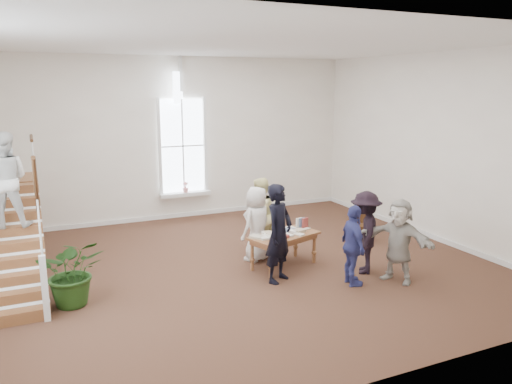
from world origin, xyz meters
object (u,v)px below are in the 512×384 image
police_officer (279,233)px  side_chair (364,222)px  person_yellow (260,215)px  woman_cluster_a (353,246)px  floor_plant (73,271)px  elderly_woman (257,224)px  library_table (283,238)px  woman_cluster_b (365,232)px  woman_cluster_c (399,241)px

police_officer → side_chair: 3.36m
person_yellow → side_chair: 2.67m
person_yellow → woman_cluster_a: 2.62m
police_officer → floor_plant: bearing=138.6°
woman_cluster_a → floor_plant: bearing=88.2°
police_officer → elderly_woman: police_officer is taller
police_officer → side_chair: size_ratio=2.17×
police_officer → side_chair: (3.02, 1.41, -0.47)m
library_table → woman_cluster_b: woman_cluster_b is taller
elderly_woman → person_yellow: (0.30, 0.50, 0.04)m
police_officer → woman_cluster_b: police_officer is taller
woman_cluster_b → woman_cluster_c: bearing=61.4°
woman_cluster_a → woman_cluster_b: bearing=-40.8°
person_yellow → side_chair: size_ratio=1.93×
woman_cluster_a → woman_cluster_c: bearing=-90.2°
woman_cluster_b → floor_plant: bearing=-61.4°
police_officer → floor_plant: (-3.69, 0.48, -0.35)m
elderly_woman → woman_cluster_a: bearing=90.0°
side_chair → police_officer: bearing=-140.3°
woman_cluster_b → floor_plant: 5.54m
woman_cluster_c → floor_plant: 5.95m
woman_cluster_c → woman_cluster_a: bearing=-127.1°
police_officer → woman_cluster_c: (2.08, -0.95, -0.14)m
person_yellow → side_chair: bearing=139.2°
elderly_woman → floor_plant: elderly_woman is taller
side_chair → woman_cluster_b: bearing=-111.3°
police_officer → side_chair: police_officer is taller
elderly_woman → person_yellow: bearing=-149.4°
woman_cluster_a → side_chair: (1.84, 2.16, -0.29)m
woman_cluster_b → floor_plant: (-5.48, 0.78, -0.23)m
police_officer → person_yellow: police_officer is taller
woman_cluster_a → police_officer: bearing=70.0°
woman_cluster_a → person_yellow: bearing=29.7°
woman_cluster_c → library_table: bearing=-158.7°
police_officer → elderly_woman: bearing=51.4°
library_table → person_yellow: bearing=74.0°
person_yellow → woman_cluster_b: bearing=90.7°
library_table → floor_plant: (-4.13, -0.18, -0.02)m
elderly_woman → library_table: bearing=91.0°
police_officer → elderly_woman: (0.10, 1.25, -0.14)m
library_table → woman_cluster_b: 1.66m
library_table → police_officer: (-0.44, -0.65, 0.33)m
elderly_woman → floor_plant: 3.88m
woman_cluster_b → woman_cluster_c: size_ratio=1.03×
library_table → woman_cluster_a: size_ratio=1.06×
floor_plant → side_chair: floor_plant is taller
police_officer → floor_plant: police_officer is taller
woman_cluster_a → woman_cluster_b: 0.75m
elderly_woman → side_chair: 2.94m
woman_cluster_b → library_table: bearing=-88.6°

